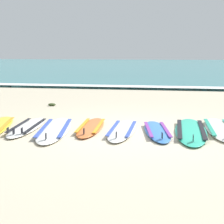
# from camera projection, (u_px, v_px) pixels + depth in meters

# --- Properties ---
(ground_plane) EXTENTS (80.00, 80.00, 0.00)m
(ground_plane) POSITION_uv_depth(u_px,v_px,m) (126.00, 132.00, 6.74)
(ground_plane) COLOR #C1B599
(sea) EXTENTS (80.00, 60.00, 0.10)m
(sea) POSITION_uv_depth(u_px,v_px,m) (163.00, 65.00, 43.45)
(sea) COLOR teal
(sea) RESTS_ON ground
(wave_foam_strip) EXTENTS (80.00, 0.90, 0.11)m
(wave_foam_strip) POSITION_uv_depth(u_px,v_px,m) (150.00, 88.00, 14.77)
(wave_foam_strip) COLOR white
(wave_foam_strip) RESTS_ON ground
(surfboard_1) EXTENTS (0.68, 2.03, 0.18)m
(surfboard_1) POSITION_uv_depth(u_px,v_px,m) (27.00, 127.00, 7.07)
(surfboard_1) COLOR white
(surfboard_1) RESTS_ON ground
(surfboard_2) EXTENTS (1.02, 2.48, 0.18)m
(surfboard_2) POSITION_uv_depth(u_px,v_px,m) (55.00, 129.00, 6.86)
(surfboard_2) COLOR white
(surfboard_2) RESTS_ON ground
(surfboard_3) EXTENTS (0.60, 1.98, 0.18)m
(surfboard_3) POSITION_uv_depth(u_px,v_px,m) (91.00, 127.00, 7.06)
(surfboard_3) COLOR orange
(surfboard_3) RESTS_ON ground
(surfboard_4) EXTENTS (0.52, 2.04, 0.18)m
(surfboard_4) POSITION_uv_depth(u_px,v_px,m) (122.00, 130.00, 6.80)
(surfboard_4) COLOR white
(surfboard_4) RESTS_ON ground
(surfboard_5) EXTENTS (0.78, 1.97, 0.18)m
(surfboard_5) POSITION_uv_depth(u_px,v_px,m) (157.00, 131.00, 6.71)
(surfboard_5) COLOR #3875CC
(surfboard_5) RESTS_ON ground
(surfboard_6) EXTENTS (0.66, 2.48, 0.18)m
(surfboard_6) POSITION_uv_depth(u_px,v_px,m) (191.00, 131.00, 6.73)
(surfboard_6) COLOR #2DB793
(surfboard_6) RESTS_ON ground
(surfboard_7) EXTENTS (0.59, 2.28, 0.18)m
(surfboard_7) POSITION_uv_depth(u_px,v_px,m) (220.00, 129.00, 6.90)
(surfboard_7) COLOR silver
(surfboard_7) RESTS_ON ground
(seaweed_clump_near_shoreline) EXTENTS (0.23, 0.18, 0.08)m
(seaweed_clump_near_shoreline) POSITION_uv_depth(u_px,v_px,m) (52.00, 105.00, 10.09)
(seaweed_clump_near_shoreline) COLOR #384723
(seaweed_clump_near_shoreline) RESTS_ON ground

